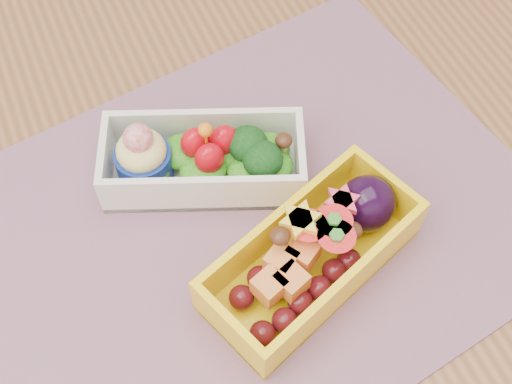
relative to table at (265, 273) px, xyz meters
name	(u,v)px	position (x,y,z in m)	size (l,w,h in m)	color
table	(265,273)	(0.00, 0.00, 0.00)	(1.20, 0.80, 0.75)	brown
placemat	(251,222)	(-0.01, 0.01, 0.10)	(0.50, 0.38, 0.00)	#835B6D
bento_white	(202,160)	(-0.03, 0.07, 0.13)	(0.20, 0.14, 0.07)	silver
bento_yellow	(316,252)	(0.02, -0.05, 0.13)	(0.21, 0.14, 0.06)	yellow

